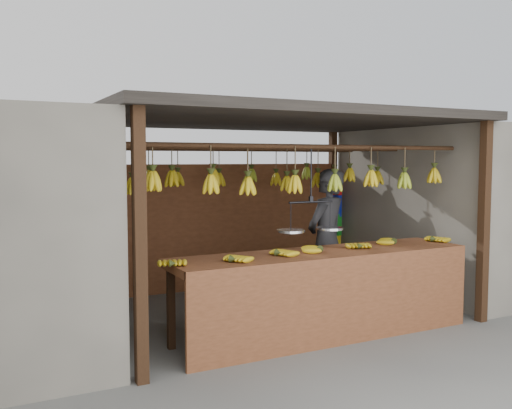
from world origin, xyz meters
TOP-DOWN VIEW (x-y plane):
  - ground at (0.00, 0.00)m, footprint 80.00×80.00m
  - stall at (0.00, 0.33)m, footprint 4.30×3.30m
  - neighbor_right at (3.60, 0.00)m, footprint 3.00×3.00m
  - counter at (0.06, -1.23)m, footprint 3.49×0.76m
  - hanging_bananas at (0.01, -0.00)m, footprint 3.63×2.25m
  - balance_scale at (-0.02, -1.00)m, footprint 0.77×0.29m
  - vendor at (0.67, -0.29)m, footprint 0.76×0.65m
  - bag_bundles at (1.94, 1.35)m, footprint 0.08×0.26m

SIDE VIEW (x-z plane):
  - ground at x=0.00m, z-range 0.00..0.00m
  - counter at x=0.06m, z-range 0.22..1.18m
  - vendor at x=0.67m, z-range 0.00..1.75m
  - bag_bundles at x=1.94m, z-range 0.34..1.65m
  - neighbor_right at x=3.60m, z-range 0.00..2.30m
  - balance_scale at x=-0.02m, z-range 0.72..1.61m
  - hanging_bananas at x=0.01m, z-range 1.44..1.82m
  - stall at x=0.00m, z-range 0.77..3.17m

